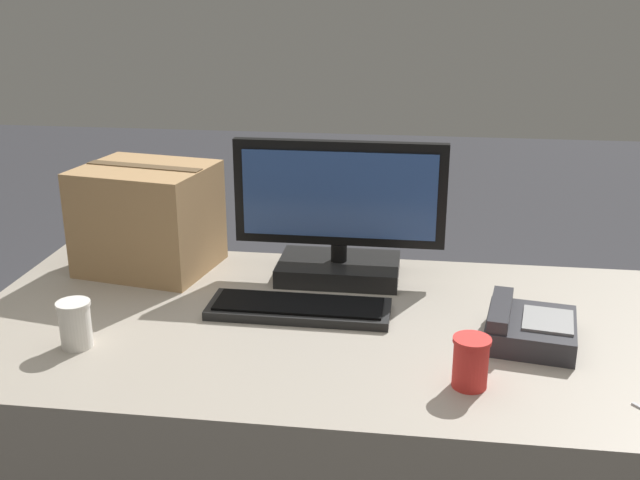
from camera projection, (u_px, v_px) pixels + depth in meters
name	position (u px, v px, depth m)	size (l,w,h in m)	color
office_desk	(337.00, 452.00, 1.91)	(1.80, 0.90, 0.73)	#A89E8E
monitor	(339.00, 225.00, 2.01)	(0.56, 0.21, 0.38)	black
keyboard	(299.00, 308.00, 1.83)	(0.45, 0.16, 0.03)	black
desk_phone	(528.00, 328.00, 1.69)	(0.23, 0.25, 0.08)	#2D2D33
paper_cup_left	(75.00, 324.00, 1.65)	(0.08, 0.08, 0.11)	white
paper_cup_right	(471.00, 362.00, 1.49)	(0.08, 0.08, 0.11)	red
cardboard_box	(148.00, 218.00, 2.08)	(0.39, 0.34, 0.30)	tan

